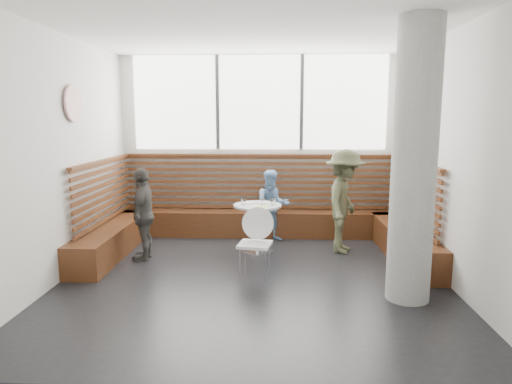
{
  "coord_description": "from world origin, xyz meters",
  "views": [
    {
      "loc": [
        0.28,
        -5.78,
        2.11
      ],
      "look_at": [
        0.0,
        1.0,
        1.0
      ],
      "focal_mm": 32.0,
      "sensor_mm": 36.0,
      "label": 1
    }
  ],
  "objects_px": {
    "cafe_table": "(258,218)",
    "cafe_chair": "(255,237)",
    "adult_man": "(344,201)",
    "child_back": "(272,206)",
    "concrete_column": "(414,163)",
    "child_left": "(143,214)"
  },
  "relations": [
    {
      "from": "concrete_column",
      "to": "child_back",
      "type": "height_order",
      "value": "concrete_column"
    },
    {
      "from": "cafe_table",
      "to": "cafe_chair",
      "type": "distance_m",
      "value": 1.06
    },
    {
      "from": "cafe_table",
      "to": "cafe_chair",
      "type": "height_order",
      "value": "cafe_chair"
    },
    {
      "from": "adult_man",
      "to": "child_back",
      "type": "xyz_separation_m",
      "value": [
        -1.14,
        0.62,
        -0.2
      ]
    },
    {
      "from": "concrete_column",
      "to": "cafe_table",
      "type": "distance_m",
      "value": 2.77
    },
    {
      "from": "cafe_table",
      "to": "child_back",
      "type": "bearing_deg",
      "value": 72.72
    },
    {
      "from": "concrete_column",
      "to": "child_left",
      "type": "xyz_separation_m",
      "value": [
        -3.52,
        1.4,
        -0.91
      ]
    },
    {
      "from": "concrete_column",
      "to": "child_back",
      "type": "distance_m",
      "value": 3.14
    },
    {
      "from": "cafe_table",
      "to": "child_back",
      "type": "relative_size",
      "value": 0.63
    },
    {
      "from": "adult_man",
      "to": "child_left",
      "type": "bearing_deg",
      "value": 117.99
    },
    {
      "from": "child_back",
      "to": "child_left",
      "type": "distance_m",
      "value": 2.22
    },
    {
      "from": "adult_man",
      "to": "cafe_chair",
      "type": "bearing_deg",
      "value": 149.46
    },
    {
      "from": "cafe_table",
      "to": "adult_man",
      "type": "relative_size",
      "value": 0.47
    },
    {
      "from": "cafe_table",
      "to": "concrete_column",
      "type": "bearing_deg",
      "value": -44.29
    },
    {
      "from": "adult_man",
      "to": "child_back",
      "type": "distance_m",
      "value": 1.31
    },
    {
      "from": "adult_man",
      "to": "child_left",
      "type": "height_order",
      "value": "adult_man"
    },
    {
      "from": "cafe_table",
      "to": "child_left",
      "type": "relative_size",
      "value": 0.56
    },
    {
      "from": "child_back",
      "to": "cafe_chair",
      "type": "bearing_deg",
      "value": -107.95
    },
    {
      "from": "cafe_chair",
      "to": "adult_man",
      "type": "distance_m",
      "value": 1.8
    },
    {
      "from": "child_back",
      "to": "child_left",
      "type": "height_order",
      "value": "child_left"
    },
    {
      "from": "cafe_table",
      "to": "adult_man",
      "type": "distance_m",
      "value": 1.39
    },
    {
      "from": "cafe_chair",
      "to": "child_left",
      "type": "xyz_separation_m",
      "value": [
        -1.7,
        0.67,
        0.15
      ]
    }
  ]
}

